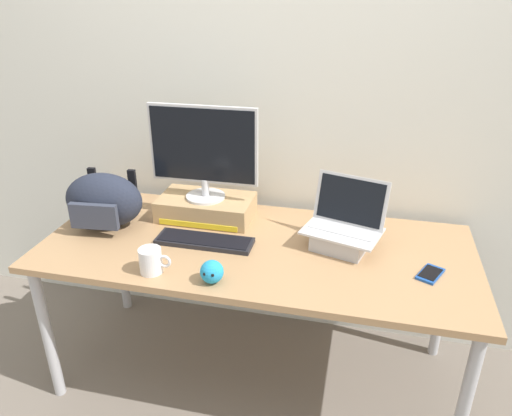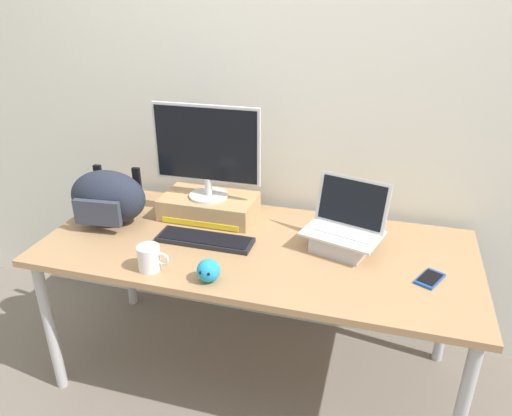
# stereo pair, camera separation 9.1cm
# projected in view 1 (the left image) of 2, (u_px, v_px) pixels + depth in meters

# --- Properties ---
(ground_plane) EXTENTS (20.00, 20.00, 0.00)m
(ground_plane) POSITION_uv_depth(u_px,v_px,m) (256.00, 371.00, 2.46)
(ground_plane) COLOR #70665B
(back_wall) EXTENTS (7.00, 0.10, 2.60)m
(back_wall) POSITION_uv_depth(u_px,v_px,m) (280.00, 92.00, 2.34)
(back_wall) COLOR silver
(back_wall) RESTS_ON ground
(desk) EXTENTS (1.88, 0.82, 0.73)m
(desk) POSITION_uv_depth(u_px,v_px,m) (256.00, 257.00, 2.17)
(desk) COLOR #A87F56
(desk) RESTS_ON ground
(toner_box_yellow) EXTENTS (0.45, 0.26, 0.10)m
(toner_box_yellow) POSITION_uv_depth(u_px,v_px,m) (206.00, 207.00, 2.37)
(toner_box_yellow) COLOR tan
(toner_box_yellow) RESTS_ON desk
(desktop_monitor) EXTENTS (0.51, 0.19, 0.45)m
(desktop_monitor) POSITION_uv_depth(u_px,v_px,m) (203.00, 151.00, 2.24)
(desktop_monitor) COLOR silver
(desktop_monitor) RESTS_ON toner_box_yellow
(open_laptop) EXTENTS (0.37, 0.30, 0.30)m
(open_laptop) POSITION_uv_depth(u_px,v_px,m) (343.00, 233.00, 2.10)
(open_laptop) COLOR #ADADB2
(open_laptop) RESTS_ON desk
(external_keyboard) EXTENTS (0.43, 0.13, 0.02)m
(external_keyboard) POSITION_uv_depth(u_px,v_px,m) (205.00, 241.00, 2.15)
(external_keyboard) COLOR black
(external_keyboard) RESTS_ON desk
(messenger_backpack) EXTENTS (0.38, 0.28, 0.26)m
(messenger_backpack) POSITION_uv_depth(u_px,v_px,m) (104.00, 201.00, 2.25)
(messenger_backpack) COLOR #232838
(messenger_backpack) RESTS_ON desk
(coffee_mug) EXTENTS (0.13, 0.09, 0.10)m
(coffee_mug) POSITION_uv_depth(u_px,v_px,m) (151.00, 261.00, 1.92)
(coffee_mug) COLOR silver
(coffee_mug) RESTS_ON desk
(cell_phone) EXTENTS (0.12, 0.15, 0.01)m
(cell_phone) POSITION_uv_depth(u_px,v_px,m) (430.00, 274.00, 1.92)
(cell_phone) COLOR #19479E
(cell_phone) RESTS_ON desk
(plush_toy) EXTENTS (0.09, 0.09, 0.09)m
(plush_toy) POSITION_uv_depth(u_px,v_px,m) (212.00, 272.00, 1.86)
(plush_toy) COLOR #2393CC
(plush_toy) RESTS_ON desk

